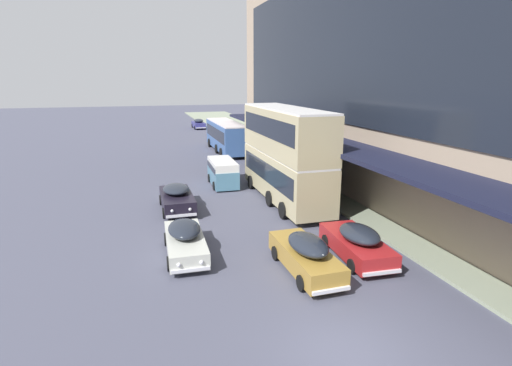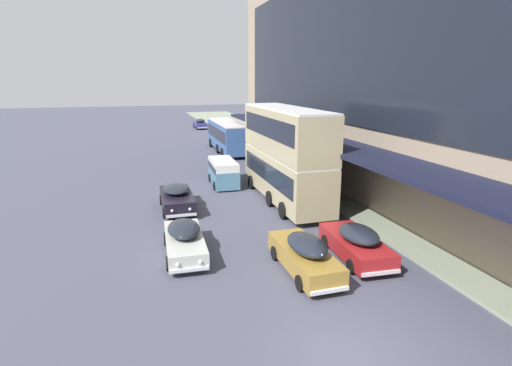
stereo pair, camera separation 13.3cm
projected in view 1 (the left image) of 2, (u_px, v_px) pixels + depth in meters
ground at (347, 354)px, 11.89m from camera, size 240.00×240.00×0.00m
transit_bus_kerbside_front at (226, 135)px, 44.73m from camera, size 2.81×10.94×3.33m
transit_bus_kerbside_rear at (285, 152)px, 26.03m from camera, size 2.86×10.70×6.20m
sedan_trailing_near at (185, 240)px, 18.45m from camera, size 1.93×4.79×1.52m
sedan_lead_mid at (357, 242)px, 18.08m from camera, size 2.12×4.77×1.57m
sedan_lead_near at (177, 198)px, 24.87m from camera, size 2.00×4.64×1.57m
sedan_second_mid at (199, 124)px, 66.24m from camera, size 1.86×5.01×1.61m
sedan_oncoming_front at (306, 254)px, 16.75m from camera, size 1.81×4.88×1.66m
vw_van at (222, 171)px, 30.71m from camera, size 2.01×4.60×1.96m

